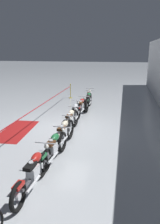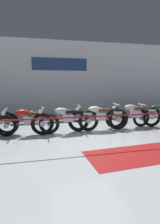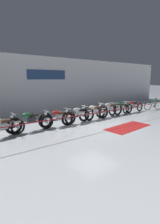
{
  "view_description": "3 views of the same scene",
  "coord_description": "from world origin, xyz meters",
  "px_view_note": "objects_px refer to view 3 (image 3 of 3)",
  "views": [
    {
      "loc": [
        9.19,
        2.74,
        3.39
      ],
      "look_at": [
        0.74,
        1.03,
        0.96
      ],
      "focal_mm": 35.0,
      "sensor_mm": 36.0,
      "label": 1
    },
    {
      "loc": [
        -1.51,
        -5.47,
        1.76
      ],
      "look_at": [
        -0.13,
        0.49,
        0.75
      ],
      "focal_mm": 28.0,
      "sensor_mm": 36.0,
      "label": 2
    },
    {
      "loc": [
        -6.55,
        -7.34,
        2.53
      ],
      "look_at": [
        0.06,
        1.31,
        0.46
      ],
      "focal_mm": 28.0,
      "sensor_mm": 36.0,
      "label": 3
    }
  ],
  "objects_px": {
    "motorcycle_cream_0": "(1,127)",
    "motorcycle_red_7": "(133,106)",
    "motorcycle_silver_3": "(79,115)",
    "motorcycle_cream_4": "(94,112)",
    "motorcycle_green_6": "(121,108)",
    "motorcycle_green_1": "(30,121)",
    "floor_banner": "(128,127)",
    "motorcycle_cream_5": "(110,109)",
    "motorcycle_red_2": "(59,118)",
    "stanchion_far_left": "(85,117)",
    "bicycle": "(153,105)"
  },
  "relations": [
    {
      "from": "motorcycle_green_1",
      "to": "motorcycle_green_6",
      "type": "distance_m",
      "value": 6.76
    },
    {
      "from": "motorcycle_cream_5",
      "to": "motorcycle_green_6",
      "type": "distance_m",
      "value": 1.19
    },
    {
      "from": "motorcycle_cream_5",
      "to": "bicycle",
      "type": "distance_m",
      "value": 4.81
    },
    {
      "from": "motorcycle_cream_0",
      "to": "motorcycle_green_1",
      "type": "height_order",
      "value": "motorcycle_green_1"
    },
    {
      "from": "motorcycle_red_7",
      "to": "stanchion_far_left",
      "type": "xyz_separation_m",
      "value": [
        -6.11,
        -1.74,
        0.3
      ]
    },
    {
      "from": "motorcycle_green_6",
      "to": "floor_banner",
      "type": "relative_size",
      "value": 0.85
    },
    {
      "from": "motorcycle_cream_0",
      "to": "bicycle",
      "type": "bearing_deg",
      "value": -1.06
    },
    {
      "from": "motorcycle_green_1",
      "to": "motorcycle_silver_3",
      "type": "xyz_separation_m",
      "value": [
        2.83,
        -0.18,
        -0.01
      ]
    },
    {
      "from": "motorcycle_cream_0",
      "to": "stanchion_far_left",
      "type": "xyz_separation_m",
      "value": [
        3.36,
        -1.62,
        0.29
      ]
    },
    {
      "from": "bicycle",
      "to": "stanchion_far_left",
      "type": "xyz_separation_m",
      "value": [
        -8.37,
        -1.4,
        0.38
      ]
    },
    {
      "from": "motorcycle_red_2",
      "to": "floor_banner",
      "type": "height_order",
      "value": "motorcycle_red_2"
    },
    {
      "from": "motorcycle_silver_3",
      "to": "motorcycle_cream_5",
      "type": "xyz_separation_m",
      "value": [
        2.74,
        0.17,
        0.01
      ]
    },
    {
      "from": "motorcycle_cream_5",
      "to": "floor_banner",
      "type": "distance_m",
      "value": 2.79
    },
    {
      "from": "motorcycle_cream_5",
      "to": "motorcycle_green_6",
      "type": "xyz_separation_m",
      "value": [
        1.19,
        0.01,
        -0.03
      ]
    },
    {
      "from": "motorcycle_cream_0",
      "to": "motorcycle_red_7",
      "type": "xyz_separation_m",
      "value": [
        9.47,
        0.11,
        -0.01
      ]
    },
    {
      "from": "motorcycle_cream_4",
      "to": "motorcycle_green_6",
      "type": "bearing_deg",
      "value": 2.6
    },
    {
      "from": "motorcycle_green_6",
      "to": "motorcycle_red_7",
      "type": "bearing_deg",
      "value": -2.77
    },
    {
      "from": "floor_banner",
      "to": "motorcycle_cream_5",
      "type": "bearing_deg",
      "value": 60.43
    },
    {
      "from": "motorcycle_green_6",
      "to": "motorcycle_red_7",
      "type": "relative_size",
      "value": 1.01
    },
    {
      "from": "motorcycle_silver_3",
      "to": "stanchion_far_left",
      "type": "height_order",
      "value": "stanchion_far_left"
    },
    {
      "from": "motorcycle_silver_3",
      "to": "floor_banner",
      "type": "relative_size",
      "value": 0.87
    },
    {
      "from": "motorcycle_silver_3",
      "to": "motorcycle_cream_4",
      "type": "relative_size",
      "value": 1.05
    },
    {
      "from": "motorcycle_cream_0",
      "to": "motorcycle_green_6",
      "type": "relative_size",
      "value": 0.9
    },
    {
      "from": "motorcycle_red_2",
      "to": "motorcycle_red_7",
      "type": "xyz_separation_m",
      "value": [
        6.58,
        0.08,
        -0.0
      ]
    },
    {
      "from": "motorcycle_silver_3",
      "to": "motorcycle_cream_5",
      "type": "height_order",
      "value": "motorcycle_cream_5"
    },
    {
      "from": "stanchion_far_left",
      "to": "motorcycle_cream_5",
      "type": "bearing_deg",
      "value": 26.57
    },
    {
      "from": "motorcycle_red_2",
      "to": "bicycle",
      "type": "distance_m",
      "value": 8.84
    },
    {
      "from": "motorcycle_cream_0",
      "to": "motorcycle_cream_5",
      "type": "distance_m",
      "value": 6.94
    },
    {
      "from": "motorcycle_green_1",
      "to": "stanchion_far_left",
      "type": "relative_size",
      "value": 0.2
    },
    {
      "from": "motorcycle_green_1",
      "to": "motorcycle_cream_5",
      "type": "bearing_deg",
      "value": -0.08
    },
    {
      "from": "floor_banner",
      "to": "motorcycle_green_6",
      "type": "bearing_deg",
      "value": 42.34
    },
    {
      "from": "motorcycle_cream_4",
      "to": "motorcycle_red_7",
      "type": "xyz_separation_m",
      "value": [
        4.04,
        0.06,
        -0.02
      ]
    },
    {
      "from": "motorcycle_silver_3",
      "to": "motorcycle_green_6",
      "type": "distance_m",
      "value": 3.93
    },
    {
      "from": "motorcycle_red_7",
      "to": "stanchion_far_left",
      "type": "bearing_deg",
      "value": -164.14
    },
    {
      "from": "motorcycle_cream_0",
      "to": "motorcycle_green_1",
      "type": "relative_size",
      "value": 0.86
    },
    {
      "from": "motorcycle_cream_0",
      "to": "bicycle",
      "type": "relative_size",
      "value": 1.31
    },
    {
      "from": "floor_banner",
      "to": "motorcycle_cream_0",
      "type": "bearing_deg",
      "value": 154.26
    },
    {
      "from": "motorcycle_green_1",
      "to": "floor_banner",
      "type": "height_order",
      "value": "motorcycle_green_1"
    },
    {
      "from": "motorcycle_green_1",
      "to": "stanchion_far_left",
      "type": "bearing_deg",
      "value": -42.17
    },
    {
      "from": "motorcycle_cream_0",
      "to": "motorcycle_red_7",
      "type": "bearing_deg",
      "value": 0.69
    },
    {
      "from": "bicycle",
      "to": "stanchion_far_left",
      "type": "relative_size",
      "value": 0.13
    },
    {
      "from": "motorcycle_cream_5",
      "to": "motorcycle_green_6",
      "type": "relative_size",
      "value": 1.0
    },
    {
      "from": "motorcycle_red_2",
      "to": "bicycle",
      "type": "relative_size",
      "value": 1.33
    },
    {
      "from": "motorcycle_cream_4",
      "to": "motorcycle_red_2",
      "type": "bearing_deg",
      "value": -179.53
    },
    {
      "from": "motorcycle_red_2",
      "to": "bicycle",
      "type": "bearing_deg",
      "value": -1.64
    },
    {
      "from": "motorcycle_cream_0",
      "to": "bicycle",
      "type": "xyz_separation_m",
      "value": [
        11.73,
        -0.22,
        -0.09
      ]
    },
    {
      "from": "stanchion_far_left",
      "to": "floor_banner",
      "type": "relative_size",
      "value": 4.43
    },
    {
      "from": "motorcycle_cream_5",
      "to": "stanchion_far_left",
      "type": "xyz_separation_m",
      "value": [
        -3.58,
        -1.79,
        0.27
      ]
    },
    {
      "from": "motorcycle_green_1",
      "to": "motorcycle_red_2",
      "type": "bearing_deg",
      "value": -5.3
    },
    {
      "from": "motorcycle_cream_0",
      "to": "motorcycle_red_7",
      "type": "relative_size",
      "value": 0.9
    }
  ]
}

